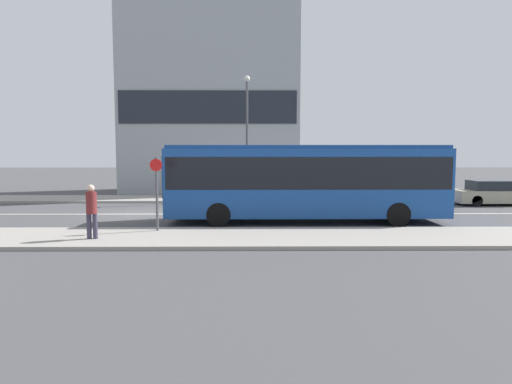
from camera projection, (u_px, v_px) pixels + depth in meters
The scene contains 11 objects.
ground_plane at pixel (138, 214), 21.64m from camera, with size 120.00×120.00×0.00m, color #444447.
sidewalk_near at pixel (93, 238), 15.41m from camera, with size 44.00×3.50×0.13m.
sidewalk_far at pixel (163, 199), 27.86m from camera, with size 44.00×3.50×0.13m.
lane_centerline at pixel (138, 214), 21.64m from camera, with size 41.80×0.16×0.01m.
apartment_block_left_tower at pixel (210, 42), 32.74m from camera, with size 12.47×5.27×21.53m.
city_bus at pixel (305, 178), 19.06m from camera, with size 11.54×2.53×3.23m.
parked_car_0 at pixel (402, 194), 25.11m from camera, with size 4.20×1.86×1.37m.
parked_car_1 at pixel (495, 193), 25.33m from camera, with size 4.61×1.71×1.36m.
pedestrian_near_stop at pixel (92, 208), 14.86m from camera, with size 0.35×0.34×1.78m.
bus_stop_sign at pixel (157, 188), 16.32m from camera, with size 0.44×0.12×2.64m.
street_lamp at pixel (247, 125), 26.86m from camera, with size 0.36×0.36×7.24m.
Camera 1 is at (5.38, -21.51, 3.01)m, focal length 32.00 mm.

